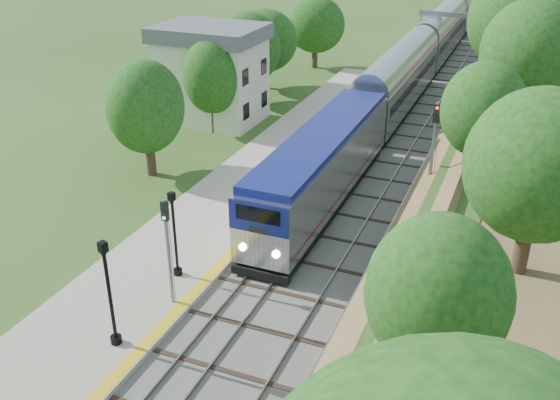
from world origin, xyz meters
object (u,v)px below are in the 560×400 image
at_px(signal_platform, 168,241).
at_px(lamppost_mid, 110,300).
at_px(station_building, 211,73).
at_px(train, 439,38).
at_px(lamppost_far, 175,239).
at_px(signal_gantry, 457,26).
at_px(signal_farside, 433,146).

bearing_deg(signal_platform, lamppost_mid, -100.57).
bearing_deg(signal_platform, station_building, 113.98).
height_order(train, lamppost_far, train).
distance_m(lamppost_mid, lamppost_far, 5.62).
relative_size(signal_gantry, signal_farside, 1.23).
distance_m(train, signal_platform, 54.96).
bearing_deg(signal_platform, train, 86.97).
bearing_deg(train, signal_farside, -81.24).
xyz_separation_m(station_building, lamppost_far, (10.11, -22.84, -1.68)).
xyz_separation_m(signal_gantry, signal_platform, (-5.37, -49.94, -1.17)).
distance_m(signal_platform, signal_farside, 17.23).
bearing_deg(signal_gantry, lamppost_far, -97.57).
bearing_deg(station_building, train, 64.93).
distance_m(train, signal_farside, 40.78).
xyz_separation_m(train, signal_platform, (-2.90, -54.87, 1.27)).
bearing_deg(signal_platform, lamppost_far, 115.03).
bearing_deg(lamppost_mid, signal_platform, 79.43).
xyz_separation_m(station_building, signal_gantry, (16.47, 24.99, 0.73)).
xyz_separation_m(station_building, train, (14.00, 29.92, -1.71)).
distance_m(station_building, lamppost_far, 25.04).
xyz_separation_m(signal_gantry, signal_farside, (3.73, -35.32, -0.54)).
bearing_deg(signal_platform, signal_gantry, 83.86).
height_order(signal_gantry, lamppost_mid, signal_gantry).
relative_size(station_building, lamppost_far, 1.89).
height_order(signal_platform, signal_farside, signal_farside).
relative_size(station_building, signal_platform, 1.62).
relative_size(station_building, signal_gantry, 1.02).
bearing_deg(lamppost_far, signal_gantry, 82.43).
bearing_deg(station_building, signal_farside, -27.10).
height_order(train, signal_platform, signal_platform).
relative_size(signal_gantry, lamppost_mid, 1.70).
distance_m(signal_gantry, lamppost_far, 48.31).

